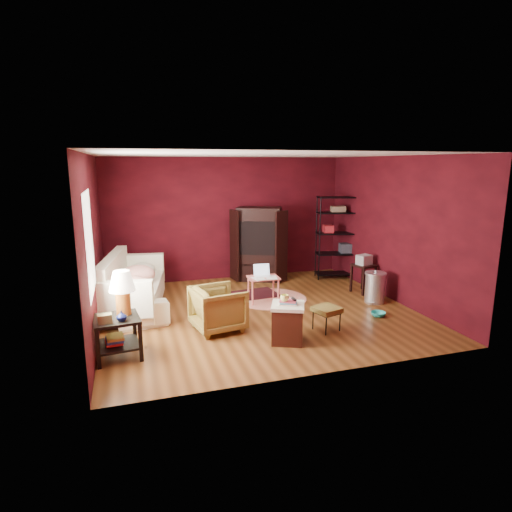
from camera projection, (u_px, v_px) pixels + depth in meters
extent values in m
cube|color=brown|center=(259.00, 312.00, 7.83)|extent=(5.50, 5.00, 0.02)
cube|color=white|center=(259.00, 154.00, 7.24)|extent=(5.50, 5.00, 0.02)
cube|color=#4A0A12|center=(226.00, 219.00, 9.88)|extent=(5.50, 0.02, 2.80)
cube|color=#4A0A12|center=(322.00, 269.00, 5.19)|extent=(5.50, 0.02, 2.80)
cube|color=#4A0A12|center=(93.00, 245.00, 6.74)|extent=(0.02, 5.00, 2.80)
cube|color=#4A0A12|center=(394.00, 229.00, 8.34)|extent=(0.02, 5.00, 2.80)
cube|color=white|center=(90.00, 243.00, 5.77)|extent=(0.02, 1.20, 1.40)
imported|color=white|center=(135.00, 288.00, 7.83)|extent=(0.84, 2.17, 0.83)
imported|color=black|center=(218.00, 306.00, 6.90)|extent=(0.84, 0.88, 0.79)
imported|color=silver|center=(372.00, 298.00, 8.24)|extent=(0.24, 0.12, 0.23)
imported|color=#26B3AB|center=(379.00, 309.00, 7.55)|extent=(0.27, 0.15, 0.26)
imported|color=#0E1547|center=(122.00, 316.00, 5.74)|extent=(0.17, 0.17, 0.14)
imported|color=#FBFB7B|center=(285.00, 297.00, 6.31)|extent=(0.13, 0.10, 0.12)
cube|color=black|center=(116.00, 319.00, 5.88)|extent=(0.67, 0.67, 0.04)
cube|color=black|center=(118.00, 344.00, 5.96)|extent=(0.63, 0.63, 0.03)
cube|color=black|center=(98.00, 349.00, 5.59)|extent=(0.06, 0.06, 0.57)
cube|color=black|center=(141.00, 342.00, 5.80)|extent=(0.06, 0.06, 0.57)
cube|color=black|center=(95.00, 334.00, 6.08)|extent=(0.06, 0.06, 0.57)
cube|color=black|center=(135.00, 328.00, 6.29)|extent=(0.06, 0.06, 0.57)
cylinder|color=orange|center=(123.00, 302.00, 5.98)|extent=(0.22, 0.22, 0.34)
cone|color=#F2E5C6|center=(122.00, 281.00, 5.91)|extent=(0.40, 0.40, 0.28)
cube|color=olive|center=(105.00, 319.00, 5.67)|extent=(0.20, 0.14, 0.12)
cube|color=#C83E32|center=(114.00, 342.00, 5.93)|extent=(0.25, 0.31, 0.03)
cube|color=blue|center=(114.00, 339.00, 5.93)|extent=(0.25, 0.31, 0.03)
cube|color=#E1D44B|center=(115.00, 337.00, 5.93)|extent=(0.25, 0.31, 0.03)
cube|color=white|center=(136.00, 294.00, 7.84)|extent=(1.21, 2.18, 0.43)
cube|color=white|center=(113.00, 280.00, 7.73)|extent=(0.55, 2.07, 0.87)
cube|color=white|center=(125.00, 299.00, 6.78)|extent=(0.89, 0.34, 0.60)
cube|color=white|center=(142.00, 268.00, 8.79)|extent=(0.89, 0.34, 0.60)
ellipsoid|color=red|center=(133.00, 285.00, 7.19)|extent=(0.65, 0.65, 0.30)
ellipsoid|color=red|center=(138.00, 275.00, 7.76)|extent=(0.73, 0.73, 0.35)
ellipsoid|color=white|center=(142.00, 270.00, 8.30)|extent=(0.60, 0.60, 0.28)
cube|color=#471B10|center=(288.00, 325.00, 6.46)|extent=(0.60, 0.60, 0.54)
cube|color=white|center=(288.00, 306.00, 6.40)|extent=(0.64, 0.64, 0.05)
cube|color=beige|center=(288.00, 303.00, 6.39)|extent=(0.32, 0.29, 0.02)
cube|color=#5298BF|center=(288.00, 302.00, 6.38)|extent=(0.30, 0.26, 0.02)
cube|color=#DA5265|center=(288.00, 301.00, 6.38)|extent=(0.30, 0.28, 0.02)
cube|color=black|center=(293.00, 299.00, 6.39)|extent=(0.06, 0.16, 0.02)
cube|color=black|center=(327.00, 309.00, 6.88)|extent=(0.48, 0.48, 0.08)
cube|color=black|center=(327.00, 312.00, 6.89)|extent=(0.43, 0.43, 0.02)
cylinder|color=black|center=(326.00, 326.00, 6.71)|extent=(0.02, 0.02, 0.31)
cylinder|color=black|center=(340.00, 322.00, 6.88)|extent=(0.02, 0.02, 0.31)
cylinder|color=black|center=(313.00, 320.00, 6.96)|extent=(0.02, 0.02, 0.31)
cylinder|color=black|center=(327.00, 316.00, 7.13)|extent=(0.02, 0.02, 0.31)
cylinder|color=white|center=(271.00, 299.00, 8.56)|extent=(1.81, 1.81, 0.01)
cube|color=#4D141C|center=(251.00, 294.00, 8.80)|extent=(1.16, 0.83, 0.01)
cube|color=#EC726C|center=(263.00, 278.00, 8.26)|extent=(0.61, 0.44, 0.03)
cylinder|color=#EC726C|center=(253.00, 293.00, 8.10)|extent=(0.04, 0.04, 0.49)
cylinder|color=#EC726C|center=(278.00, 291.00, 8.22)|extent=(0.04, 0.04, 0.49)
cylinder|color=#EC726C|center=(248.00, 288.00, 8.41)|extent=(0.04, 0.04, 0.49)
cylinder|color=#EC726C|center=(273.00, 287.00, 8.54)|extent=(0.04, 0.04, 0.49)
cube|color=white|center=(263.00, 276.00, 8.29)|extent=(0.33, 0.23, 0.02)
cube|color=silver|center=(261.00, 269.00, 8.37)|extent=(0.32, 0.08, 0.21)
cube|color=white|center=(259.00, 279.00, 8.14)|extent=(0.25, 0.33, 0.00)
cube|color=white|center=(271.00, 278.00, 8.21)|extent=(0.27, 0.33, 0.00)
cube|color=black|center=(259.00, 244.00, 9.82)|extent=(1.11, 0.89, 1.69)
cube|color=black|center=(259.00, 237.00, 9.69)|extent=(0.89, 0.70, 0.75)
cube|color=black|center=(234.00, 245.00, 9.64)|extent=(0.12, 0.40, 1.60)
cube|color=black|center=(281.00, 247.00, 9.51)|extent=(0.37, 0.24, 1.60)
cube|color=#303335|center=(259.00, 241.00, 9.76)|extent=(0.69, 0.63, 0.46)
cube|color=black|center=(258.00, 242.00, 9.54)|extent=(0.41, 0.19, 0.36)
cube|color=black|center=(259.00, 263.00, 9.87)|extent=(0.91, 0.74, 0.04)
cylinder|color=black|center=(320.00, 239.00, 9.74)|extent=(0.03, 0.03, 1.92)
cylinder|color=black|center=(358.00, 239.00, 9.80)|extent=(0.03, 0.03, 1.92)
cylinder|color=black|center=(316.00, 237.00, 10.12)|extent=(0.03, 0.03, 1.92)
cylinder|color=black|center=(353.00, 236.00, 10.18)|extent=(0.03, 0.03, 1.92)
cube|color=black|center=(335.00, 273.00, 10.14)|extent=(1.01, 0.61, 0.03)
cube|color=black|center=(336.00, 253.00, 10.04)|extent=(1.01, 0.61, 0.03)
cube|color=black|center=(337.00, 233.00, 9.94)|extent=(1.01, 0.61, 0.03)
cube|color=black|center=(338.00, 213.00, 9.84)|extent=(1.01, 0.61, 0.03)
cube|color=black|center=(338.00, 197.00, 9.76)|extent=(1.01, 0.61, 0.03)
cube|color=maroon|center=(328.00, 229.00, 9.90)|extent=(0.27, 0.31, 0.17)
cube|color=#2E2F3A|center=(345.00, 248.00, 10.03)|extent=(0.32, 0.32, 0.21)
cube|color=brown|center=(338.00, 209.00, 9.82)|extent=(0.36, 0.28, 0.13)
cube|color=black|center=(364.00, 265.00, 8.88)|extent=(0.50, 0.50, 0.04)
cube|color=black|center=(363.00, 282.00, 8.71)|extent=(0.05, 0.05, 0.58)
cube|color=black|center=(375.00, 280.00, 8.89)|extent=(0.05, 0.05, 0.58)
cube|color=black|center=(351.00, 278.00, 8.99)|extent=(0.05, 0.05, 0.58)
cube|color=black|center=(363.00, 276.00, 9.17)|extent=(0.05, 0.05, 0.58)
cube|color=#B6B6BB|center=(364.00, 260.00, 8.85)|extent=(0.33, 0.29, 0.20)
cylinder|color=silver|center=(375.00, 288.00, 8.29)|extent=(0.44, 0.44, 0.56)
cylinder|color=silver|center=(376.00, 273.00, 8.23)|extent=(0.48, 0.48, 0.04)
sphere|color=silver|center=(376.00, 272.00, 8.22)|extent=(0.07, 0.07, 0.06)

